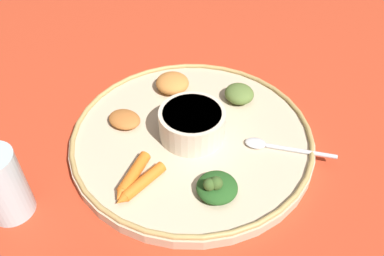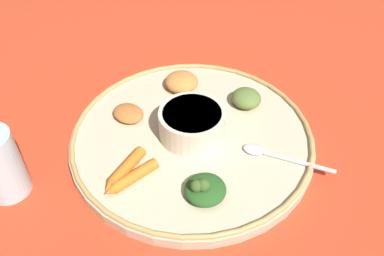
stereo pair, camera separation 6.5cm
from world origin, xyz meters
TOP-DOWN VIEW (x-y plane):
  - ground_plane at (0.00, 0.00)m, footprint 2.40×2.40m
  - platter at (0.00, 0.00)m, footprint 0.40×0.40m
  - platter_rim at (0.00, 0.00)m, footprint 0.40×0.40m
  - center_bowl at (0.00, 0.00)m, footprint 0.11×0.11m
  - spoon at (-0.12, -0.06)m, footprint 0.14×0.08m
  - greens_pile at (-0.11, 0.07)m, footprint 0.08×0.08m
  - carrot_near_spoon at (0.00, 0.13)m, footprint 0.05×0.09m
  - carrot_outer at (-0.02, 0.13)m, footprint 0.02×0.09m
  - mound_chickpea at (0.11, 0.05)m, footprint 0.06×0.05m
  - mound_squash at (0.11, -0.07)m, footprint 0.07×0.07m
  - mound_collards at (-0.01, -0.12)m, footprint 0.06×0.06m
  - drinking_glass at (0.11, 0.27)m, footprint 0.06×0.06m

SIDE VIEW (x-z plane):
  - ground_plane at x=0.00m, z-range 0.00..0.00m
  - platter at x=0.00m, z-range 0.00..0.02m
  - platter_rim at x=0.00m, z-range 0.02..0.03m
  - spoon at x=-0.12m, z-range 0.02..0.03m
  - carrot_outer at x=-0.02m, z-range 0.02..0.04m
  - carrot_near_spoon at x=0.00m, z-range 0.02..0.04m
  - mound_chickpea at x=0.11m, z-range 0.02..0.04m
  - greens_pile at x=-0.11m, z-range 0.01..0.05m
  - mound_squash at x=0.11m, z-range 0.02..0.05m
  - mound_collards at x=-0.01m, z-range 0.02..0.05m
  - center_bowl at x=0.00m, z-range 0.02..0.07m
  - drinking_glass at x=0.11m, z-range -0.01..0.10m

